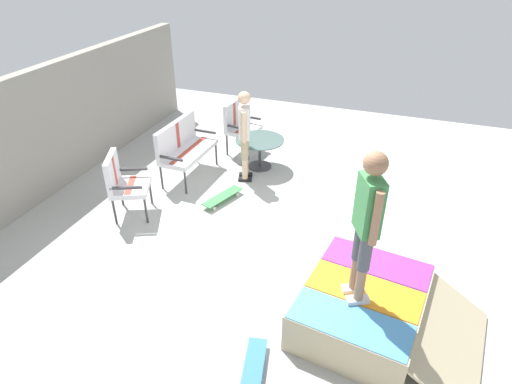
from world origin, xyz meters
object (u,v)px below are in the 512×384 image
Objects in this scene: person_watching at (245,130)px; patio_table at (260,148)px; patio_chair_by_wall at (122,180)px; person_skater at (367,219)px; skate_ramp at (365,307)px; skateboard_spare at (253,371)px; patio_bench at (183,144)px; skateboard_by_bench at (222,197)px; patio_chair_near_house at (238,122)px.

patio_table is at bearing -10.52° from person_watching.
person_skater reaches higher than patio_chair_by_wall.
skate_ramp reaches higher than skateboard_spare.
patio_bench is at bearing 55.57° from skate_ramp.
skateboard_spare is at bearing 139.57° from skate_ramp.
patio_bench is 1.54× the size of skateboard_by_bench.
patio_chair_by_wall reaches higher than skateboard_spare.
patio_table reaches higher than skateboard_spare.
person_skater reaches higher than skate_ramp.
person_skater is at bearing -106.84° from patio_chair_by_wall.
patio_chair_by_wall is at bearing 124.29° from skateboard_by_bench.
person_skater is at bearing -140.00° from person_watching.
skateboard_by_bench is (-1.89, -0.47, -0.53)m from patio_chair_near_house.
skate_ramp is at bearing -40.43° from skateboard_spare.
patio_bench is at bearing 157.27° from patio_chair_near_house.
skate_ramp is 4.36m from patio_bench.
skateboard_by_bench is at bearing -120.80° from patio_bench.
patio_chair_by_wall is 0.63× the size of person_watching.
skate_ramp is 2.57× the size of skateboard_spare.
person_skater is at bearing 138.89° from skate_ramp.
person_skater is at bearing -128.97° from skateboard_by_bench.
patio_chair_near_house reaches higher than patio_table.
person_skater reaches higher than patio_table.
patio_chair_near_house is 0.85m from patio_table.
patio_chair_near_house is at bearing 23.64° from skateboard_spare.
patio_bench is at bearing 103.16° from person_watching.
person_skater is (-1.13, -3.72, 0.90)m from patio_chair_by_wall.
skate_ramp is 3.98m from patio_chair_by_wall.
skateboard_by_bench is (0.86, -1.26, -0.53)m from patio_chair_by_wall.
person_watching is 3.76m from person_skater.
patio_chair_near_house and patio_chair_by_wall have the same top height.
patio_chair_by_wall is 2.65m from patio_table.
skate_ramp is 1.31× the size of person_watching.
person_skater is 2.08× the size of skateboard_spare.
patio_chair_near_house is 5.31m from skateboard_spare.
person_skater is (-3.35, -2.29, 1.10)m from patio_table.
person_skater is 2.09× the size of skateboard_by_bench.
patio_chair_near_house is 2.02m from skateboard_by_bench.
patio_chair_by_wall reaches higher than patio_table.
patio_bench is 0.78× the size of person_watching.
patio_bench is (2.46, 3.59, 0.36)m from skate_ramp.
person_skater is at bearing -40.33° from skateboard_spare.
person_skater reaches higher than person_watching.
patio_chair_near_house is 2.86m from patio_chair_by_wall.
person_watching reaches higher than patio_bench.
skateboard_spare is (-2.95, -1.64, 0.00)m from skateboard_by_bench.
skateboard_by_bench is at bearing -55.71° from patio_chair_by_wall.
person_watching is at bearing -4.74° from skateboard_by_bench.
patio_chair_by_wall is at bearing 75.50° from skate_ramp.
patio_bench reaches higher than patio_table.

